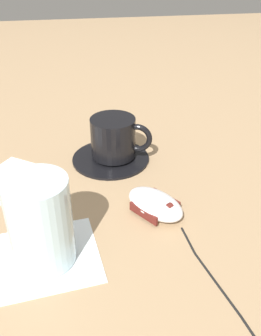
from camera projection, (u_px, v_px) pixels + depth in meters
ground_plane at (124, 200)px, 0.59m from camera, size 3.00×3.00×0.00m
saucer at (111, 158)px, 0.69m from camera, size 0.14×0.14×0.01m
coffee_cup at (114, 137)px, 0.67m from camera, size 0.08×0.11×0.07m
computer_mouse at (155, 204)px, 0.56m from camera, size 0.11×0.10×0.03m
napkin_under_glass at (50, 256)px, 0.49m from camera, size 0.14×0.14×0.00m
drinking_glass at (40, 222)px, 0.45m from camera, size 0.08×0.08×0.12m
napkin_spare at (15, 181)px, 0.63m from camera, size 0.17×0.17×0.00m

